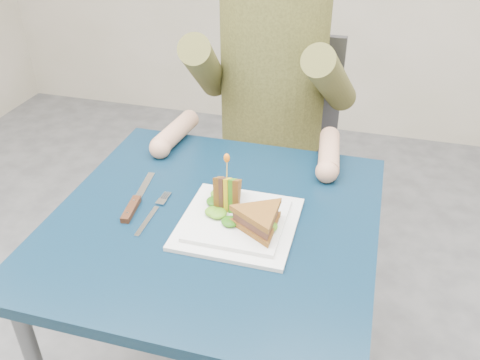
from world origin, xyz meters
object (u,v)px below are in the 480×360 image
(diner, at_px, (272,57))
(sandwich_flat, at_px, (260,220))
(table, at_px, (215,243))
(plate, at_px, (238,222))
(chair, at_px, (275,146))
(sandwich_upright, at_px, (227,192))
(fork, at_px, (152,214))
(knife, at_px, (134,205))

(diner, height_order, sandwich_flat, diner)
(table, height_order, sandwich_flat, sandwich_flat)
(plate, height_order, sandwich_flat, sandwich_flat)
(chair, height_order, sandwich_upright, chair)
(sandwich_flat, bearing_deg, chair, 98.92)
(sandwich_upright, bearing_deg, fork, -159.76)
(knife, bearing_deg, sandwich_upright, 10.79)
(chair, relative_size, sandwich_upright, 7.24)
(plate, bearing_deg, knife, 179.45)
(plate, xyz_separation_m, sandwich_flat, (0.05, -0.02, 0.04))
(table, relative_size, sandwich_upright, 5.84)
(diner, bearing_deg, sandwich_flat, -79.56)
(diner, bearing_deg, fork, -102.58)
(sandwich_flat, xyz_separation_m, sandwich_upright, (-0.09, 0.07, 0.01))
(chair, height_order, fork, chair)
(sandwich_flat, xyz_separation_m, fork, (-0.26, 0.01, -0.04))
(diner, relative_size, sandwich_upright, 5.80)
(plate, relative_size, fork, 1.45)
(plate, bearing_deg, chair, 94.98)
(table, distance_m, knife, 0.22)
(table, bearing_deg, chair, 90.00)
(chair, relative_size, plate, 3.58)
(fork, bearing_deg, diner, 77.42)
(sandwich_upright, relative_size, knife, 0.58)
(sandwich_flat, distance_m, sandwich_upright, 0.12)
(chair, distance_m, plate, 0.76)
(chair, bearing_deg, sandwich_upright, -87.94)
(plate, xyz_separation_m, fork, (-0.21, -0.02, -0.01))
(chair, relative_size, knife, 4.20)
(plate, bearing_deg, table, 167.33)
(chair, xyz_separation_m, sandwich_upright, (0.02, -0.69, 0.24))
(table, distance_m, sandwich_upright, 0.14)
(plate, distance_m, knife, 0.26)
(knife, bearing_deg, diner, 72.21)
(plate, relative_size, knife, 1.17)
(chair, distance_m, sandwich_flat, 0.80)
(fork, bearing_deg, table, 12.24)
(knife, bearing_deg, chair, 74.81)
(diner, bearing_deg, plate, -84.13)
(plate, relative_size, sandwich_flat, 1.36)
(fork, bearing_deg, sandwich_flat, -1.88)
(chair, xyz_separation_m, sandwich_flat, (0.12, -0.76, 0.23))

